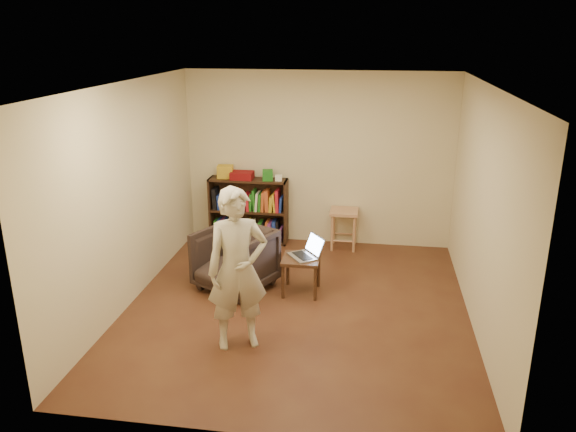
% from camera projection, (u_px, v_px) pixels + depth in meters
% --- Properties ---
extents(floor, '(4.50, 4.50, 0.00)m').
position_uv_depth(floor, '(297.00, 307.00, 6.69)').
color(floor, '#462116').
rests_on(floor, ground).
extents(ceiling, '(4.50, 4.50, 0.00)m').
position_uv_depth(ceiling, '(298.00, 85.00, 5.86)').
color(ceiling, silver).
rests_on(ceiling, wall_back).
extents(wall_back, '(4.00, 0.00, 4.00)m').
position_uv_depth(wall_back, '(318.00, 159.00, 8.38)').
color(wall_back, beige).
rests_on(wall_back, floor).
extents(wall_left, '(0.00, 4.50, 4.50)m').
position_uv_depth(wall_left, '(128.00, 196.00, 6.57)').
color(wall_left, beige).
rests_on(wall_left, floor).
extents(wall_right, '(0.00, 4.50, 4.50)m').
position_uv_depth(wall_right, '(483.00, 212.00, 5.99)').
color(wall_right, beige).
rests_on(wall_right, floor).
extents(bookshelf, '(1.20, 0.30, 1.00)m').
position_uv_depth(bookshelf, '(249.00, 214.00, 8.66)').
color(bookshelf, black).
rests_on(bookshelf, floor).
extents(box_yellow, '(0.25, 0.20, 0.19)m').
position_uv_depth(box_yellow, '(225.00, 172.00, 8.51)').
color(box_yellow, gold).
rests_on(box_yellow, bookshelf).
extents(red_cloth, '(0.33, 0.25, 0.11)m').
position_uv_depth(red_cloth, '(242.00, 175.00, 8.46)').
color(red_cloth, maroon).
rests_on(red_cloth, bookshelf).
extents(box_green, '(0.18, 0.18, 0.15)m').
position_uv_depth(box_green, '(268.00, 175.00, 8.38)').
color(box_green, '#21711E').
rests_on(box_green, bookshelf).
extents(box_white, '(0.11, 0.11, 0.08)m').
position_uv_depth(box_white, '(279.00, 178.00, 8.37)').
color(box_white, white).
rests_on(box_white, bookshelf).
extents(stool, '(0.41, 0.41, 0.59)m').
position_uv_depth(stool, '(344.00, 217.00, 8.37)').
color(stool, tan).
rests_on(stool, floor).
extents(armchair, '(1.13, 1.14, 0.78)m').
position_uv_depth(armchair, '(235.00, 260.00, 7.08)').
color(armchair, black).
rests_on(armchair, floor).
extents(side_table, '(0.46, 0.46, 0.47)m').
position_uv_depth(side_table, '(301.00, 263.00, 6.95)').
color(side_table, black).
rests_on(side_table, floor).
extents(laptop, '(0.50, 0.50, 0.26)m').
position_uv_depth(laptop, '(307.00, 252.00, 6.95)').
color(laptop, '#B0B1B5').
rests_on(laptop, side_table).
extents(person, '(0.73, 0.62, 1.70)m').
position_uv_depth(person, '(237.00, 269.00, 5.65)').
color(person, beige).
rests_on(person, floor).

